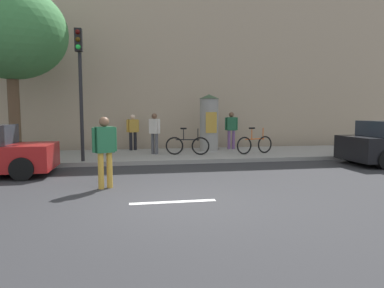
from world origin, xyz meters
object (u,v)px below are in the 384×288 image
at_px(pedestrian_in_dark_shirt, 133,129).
at_px(pedestrian_tallest, 231,127).
at_px(poster_column, 209,122).
at_px(bicycle_upright, 255,144).
at_px(street_tree, 10,33).
at_px(pedestrian_near_pole, 154,130).
at_px(bicycle_leaning, 187,145).
at_px(traffic_light, 80,74).
at_px(pedestrian_in_red_top, 105,146).

xyz_separation_m(pedestrian_in_dark_shirt, pedestrian_tallest, (4.51, -0.33, 0.07)).
height_order(poster_column, bicycle_upright, poster_column).
distance_m(street_tree, pedestrian_tallest, 9.67).
height_order(pedestrian_near_pole, bicycle_leaning, pedestrian_near_pole).
bearing_deg(pedestrian_in_dark_shirt, traffic_light, -117.78).
relative_size(pedestrian_near_pole, pedestrian_in_dark_shirt, 1.04).
relative_size(street_tree, pedestrian_in_red_top, 3.63).
height_order(pedestrian_tallest, bicycle_upright, pedestrian_tallest).
xyz_separation_m(poster_column, pedestrian_in_red_top, (-4.04, -6.20, -0.39)).
bearing_deg(pedestrian_near_pole, bicycle_leaning, -21.38).
bearing_deg(pedestrian_tallest, pedestrian_near_pole, -160.66).
height_order(bicycle_leaning, bicycle_upright, same).
xyz_separation_m(pedestrian_in_red_top, bicycle_upright, (5.64, 4.77, -0.49)).
bearing_deg(pedestrian_in_red_top, pedestrian_in_dark_shirt, 84.32).
bearing_deg(bicycle_leaning, street_tree, 177.40).
xyz_separation_m(poster_column, street_tree, (-7.69, -1.02, 3.33)).
distance_m(traffic_light, poster_column, 5.94).
bearing_deg(pedestrian_in_red_top, bicycle_leaning, 59.81).
height_order(poster_column, bicycle_leaning, poster_column).
height_order(traffic_light, street_tree, street_tree).
xyz_separation_m(pedestrian_near_pole, pedestrian_in_dark_shirt, (-0.87, 1.61, -0.03)).
xyz_separation_m(pedestrian_in_red_top, pedestrian_near_pole, (1.56, 5.39, 0.09)).
height_order(street_tree, bicycle_leaning, street_tree).
bearing_deg(bicycle_leaning, pedestrian_in_red_top, -120.19).
distance_m(street_tree, pedestrian_near_pole, 6.36).
bearing_deg(bicycle_leaning, pedestrian_in_dark_shirt, 135.51).
bearing_deg(poster_column, pedestrian_tallest, 21.60).
bearing_deg(pedestrian_in_dark_shirt, bicycle_leaning, -44.49).
distance_m(pedestrian_in_red_top, pedestrian_in_dark_shirt, 7.03).
relative_size(traffic_light, pedestrian_in_dark_shirt, 2.79).
relative_size(street_tree, pedestrian_near_pole, 3.80).
height_order(street_tree, pedestrian_in_dark_shirt, street_tree).
bearing_deg(street_tree, traffic_light, -29.97).
xyz_separation_m(poster_column, pedestrian_in_dark_shirt, (-3.34, 0.79, -0.33)).
distance_m(pedestrian_in_red_top, bicycle_upright, 7.40).
bearing_deg(pedestrian_in_dark_shirt, pedestrian_near_pole, -61.67).
height_order(street_tree, pedestrian_tallest, street_tree).
height_order(traffic_light, pedestrian_in_dark_shirt, traffic_light).
relative_size(poster_column, pedestrian_near_pole, 1.50).
distance_m(traffic_light, pedestrian_near_pole, 3.72).
relative_size(poster_column, pedestrian_in_dark_shirt, 1.55).
bearing_deg(pedestrian_near_pole, poster_column, 18.24).
height_order(street_tree, pedestrian_in_red_top, street_tree).
height_order(traffic_light, bicycle_leaning, traffic_light).
xyz_separation_m(traffic_light, pedestrian_near_pole, (2.61, 1.70, -2.03)).
bearing_deg(poster_column, pedestrian_near_pole, -161.76).
xyz_separation_m(street_tree, pedestrian_tallest, (8.85, 1.48, -3.59)).
xyz_separation_m(street_tree, bicycle_upright, (9.29, -0.41, -4.21)).
bearing_deg(pedestrian_in_red_top, pedestrian_near_pole, 73.82).
bearing_deg(bicycle_upright, pedestrian_tallest, 102.92).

